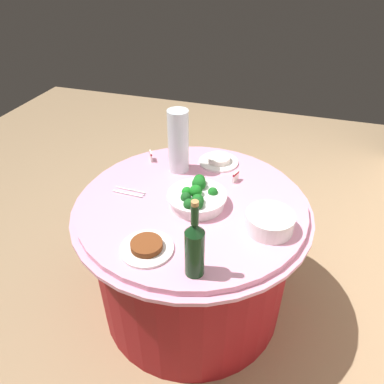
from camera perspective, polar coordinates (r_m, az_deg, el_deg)
ground_plane at (r=2.27m, az=0.00°, el=-16.50°), size 6.00×6.00×0.00m
buffet_table at (r=1.99m, az=0.00°, el=-9.80°), size 1.16×1.16×0.74m
broccoli_bowl at (r=1.69m, az=0.76°, el=-0.85°), size 0.28×0.28×0.12m
plate_stack at (r=1.60m, az=12.12°, el=-4.59°), size 0.21×0.21×0.08m
wine_bottle at (r=1.32m, az=0.42°, el=-8.72°), size 0.07×0.07×0.34m
decorative_fruit_vase at (r=1.91m, az=-2.15°, el=7.42°), size 0.11×0.11×0.34m
serving_tongs at (r=1.82m, az=-9.66°, el=-0.02°), size 0.05×0.17×0.01m
food_plate_rice at (r=2.04m, az=4.21°, el=4.98°), size 0.22×0.22×0.04m
food_plate_stir_fry at (r=1.49m, az=-7.14°, el=-8.59°), size 0.22×0.22×0.04m
label_placard_front at (r=1.88m, az=6.91°, el=2.50°), size 0.05×0.02×0.05m
label_placard_mid at (r=2.07m, az=-6.50°, el=5.75°), size 0.05×0.03×0.05m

